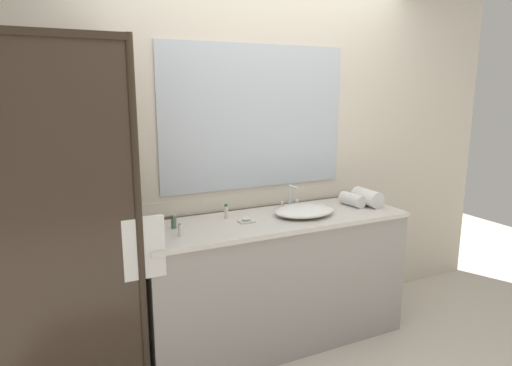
{
  "coord_description": "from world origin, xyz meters",
  "views": [
    {
      "loc": [
        -1.37,
        -2.51,
        1.73
      ],
      "look_at": [
        -0.15,
        0.0,
        1.15
      ],
      "focal_mm": 31.32,
      "sensor_mm": 36.0,
      "label": 1
    }
  ],
  "objects_px": {
    "sink_basin": "(304,211)",
    "rolled_towel_near_edge": "(367,197)",
    "amenity_bottle_conditioner": "(226,212)",
    "amenity_bottle_body_wash": "(174,221)",
    "amenity_bottle_shampoo": "(180,230)",
    "soap_dish": "(246,220)",
    "rolled_towel_middle": "(352,200)",
    "faucet": "(290,201)"
  },
  "relations": [
    {
      "from": "sink_basin",
      "to": "rolled_towel_near_edge",
      "type": "bearing_deg",
      "value": 2.71
    },
    {
      "from": "rolled_towel_near_edge",
      "to": "amenity_bottle_conditioner",
      "type": "bearing_deg",
      "value": 173.06
    },
    {
      "from": "amenity_bottle_conditioner",
      "to": "rolled_towel_near_edge",
      "type": "relative_size",
      "value": 0.41
    },
    {
      "from": "sink_basin",
      "to": "amenity_bottle_body_wash",
      "type": "xyz_separation_m",
      "value": [
        -0.87,
        0.1,
        0.01
      ]
    },
    {
      "from": "amenity_bottle_conditioner",
      "to": "amenity_bottle_shampoo",
      "type": "relative_size",
      "value": 1.24
    },
    {
      "from": "soap_dish",
      "to": "rolled_towel_near_edge",
      "type": "relative_size",
      "value": 0.41
    },
    {
      "from": "rolled_towel_near_edge",
      "to": "rolled_towel_middle",
      "type": "relative_size",
      "value": 1.24
    },
    {
      "from": "soap_dish",
      "to": "rolled_towel_middle",
      "type": "distance_m",
      "value": 0.87
    },
    {
      "from": "amenity_bottle_shampoo",
      "to": "faucet",
      "type": "bearing_deg",
      "value": 15.42
    },
    {
      "from": "rolled_towel_near_edge",
      "to": "rolled_towel_middle",
      "type": "height_order",
      "value": "rolled_towel_near_edge"
    },
    {
      "from": "rolled_towel_near_edge",
      "to": "rolled_towel_middle",
      "type": "xyz_separation_m",
      "value": [
        -0.11,
        0.03,
        -0.01
      ]
    },
    {
      "from": "sink_basin",
      "to": "amenity_bottle_body_wash",
      "type": "relative_size",
      "value": 4.82
    },
    {
      "from": "amenity_bottle_body_wash",
      "to": "faucet",
      "type": "bearing_deg",
      "value": 5.36
    },
    {
      "from": "amenity_bottle_conditioner",
      "to": "amenity_bottle_body_wash",
      "type": "xyz_separation_m",
      "value": [
        -0.37,
        -0.05,
        -0.0
      ]
    },
    {
      "from": "amenity_bottle_shampoo",
      "to": "rolled_towel_near_edge",
      "type": "bearing_deg",
      "value": 3.36
    },
    {
      "from": "amenity_bottle_shampoo",
      "to": "rolled_towel_near_edge",
      "type": "relative_size",
      "value": 0.33
    },
    {
      "from": "amenity_bottle_body_wash",
      "to": "rolled_towel_near_edge",
      "type": "distance_m",
      "value": 1.44
    },
    {
      "from": "sink_basin",
      "to": "soap_dish",
      "type": "relative_size",
      "value": 4.27
    },
    {
      "from": "sink_basin",
      "to": "rolled_towel_middle",
      "type": "xyz_separation_m",
      "value": [
        0.45,
        0.06,
        0.01
      ]
    },
    {
      "from": "soap_dish",
      "to": "amenity_bottle_body_wash",
      "type": "relative_size",
      "value": 1.13
    },
    {
      "from": "amenity_bottle_body_wash",
      "to": "rolled_towel_near_edge",
      "type": "bearing_deg",
      "value": -3.06
    },
    {
      "from": "sink_basin",
      "to": "faucet",
      "type": "distance_m",
      "value": 0.19
    },
    {
      "from": "faucet",
      "to": "amenity_bottle_shampoo",
      "type": "distance_m",
      "value": 0.92
    },
    {
      "from": "amenity_bottle_body_wash",
      "to": "rolled_towel_middle",
      "type": "distance_m",
      "value": 1.33
    },
    {
      "from": "amenity_bottle_conditioner",
      "to": "sink_basin",
      "type": "bearing_deg",
      "value": -17.16
    },
    {
      "from": "rolled_towel_near_edge",
      "to": "amenity_bottle_body_wash",
      "type": "bearing_deg",
      "value": 176.94
    },
    {
      "from": "amenity_bottle_body_wash",
      "to": "rolled_towel_near_edge",
      "type": "height_order",
      "value": "rolled_towel_near_edge"
    },
    {
      "from": "faucet",
      "to": "amenity_bottle_body_wash",
      "type": "height_order",
      "value": "faucet"
    },
    {
      "from": "faucet",
      "to": "rolled_towel_near_edge",
      "type": "distance_m",
      "value": 0.58
    },
    {
      "from": "sink_basin",
      "to": "amenity_bottle_conditioner",
      "type": "distance_m",
      "value": 0.53
    },
    {
      "from": "rolled_towel_middle",
      "to": "rolled_towel_near_edge",
      "type": "bearing_deg",
      "value": -17.21
    },
    {
      "from": "faucet",
      "to": "rolled_towel_near_edge",
      "type": "relative_size",
      "value": 0.73
    },
    {
      "from": "faucet",
      "to": "soap_dish",
      "type": "distance_m",
      "value": 0.46
    },
    {
      "from": "amenity_bottle_conditioner",
      "to": "rolled_towel_near_edge",
      "type": "distance_m",
      "value": 1.07
    },
    {
      "from": "soap_dish",
      "to": "amenity_bottle_conditioner",
      "type": "height_order",
      "value": "amenity_bottle_conditioner"
    },
    {
      "from": "soap_dish",
      "to": "rolled_towel_near_edge",
      "type": "xyz_separation_m",
      "value": [
        0.98,
        0.01,
        0.05
      ]
    },
    {
      "from": "amenity_bottle_body_wash",
      "to": "rolled_towel_middle",
      "type": "relative_size",
      "value": 0.45
    },
    {
      "from": "faucet",
      "to": "rolled_towel_middle",
      "type": "relative_size",
      "value": 0.91
    },
    {
      "from": "rolled_towel_near_edge",
      "to": "sink_basin",
      "type": "bearing_deg",
      "value": -177.29
    },
    {
      "from": "sink_basin",
      "to": "amenity_bottle_shampoo",
      "type": "distance_m",
      "value": 0.89
    },
    {
      "from": "amenity_bottle_shampoo",
      "to": "rolled_towel_middle",
      "type": "relative_size",
      "value": 0.41
    },
    {
      "from": "faucet",
      "to": "rolled_towel_middle",
      "type": "bearing_deg",
      "value": -15.49
    }
  ]
}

